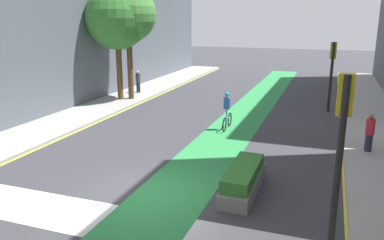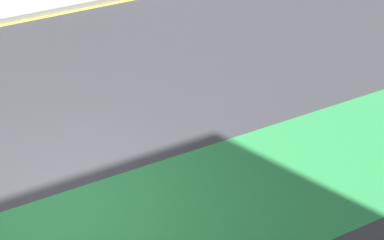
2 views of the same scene
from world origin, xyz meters
The scene contains 1 object.
ground_plane centered at (0.00, 0.00, 0.00)m, with size 120.00×120.00×0.00m, color #38383D.
Camera 2 is at (5.20, -0.42, 5.38)m, focal length 47.35 mm.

